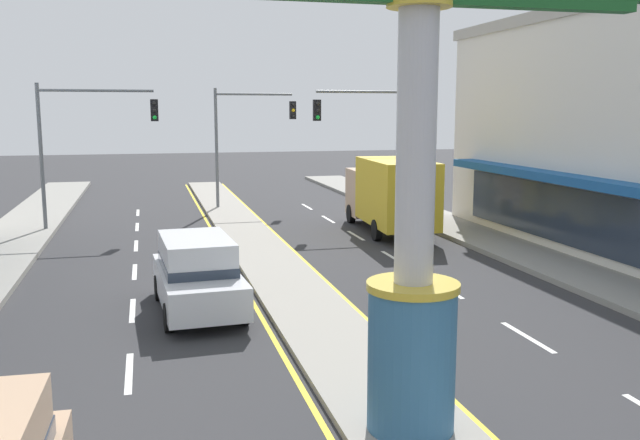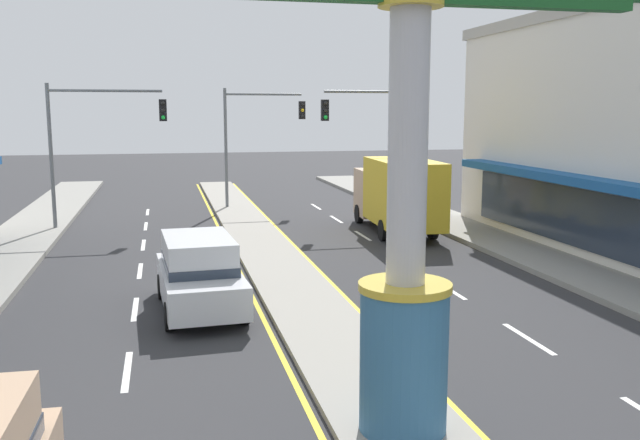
% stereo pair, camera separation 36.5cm
% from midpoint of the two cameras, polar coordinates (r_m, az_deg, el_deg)
% --- Properties ---
extents(median_strip, '(2.14, 52.00, 0.14)m').
position_cam_midpoint_polar(median_strip, '(23.08, -4.64, -3.51)').
color(median_strip, gray).
rests_on(median_strip, ground).
extents(sidewalk_right, '(2.79, 60.00, 0.18)m').
position_cam_midpoint_polar(sidewalk_right, '(24.44, 17.68, -3.17)').
color(sidewalk_right, gray).
rests_on(sidewalk_right, ground).
extents(lane_markings, '(8.88, 52.00, 0.01)m').
position_cam_midpoint_polar(lane_markings, '(21.80, -4.04, -4.44)').
color(lane_markings, silver).
rests_on(lane_markings, ground).
extents(district_sign, '(7.66, 1.44, 8.04)m').
position_cam_midpoint_polar(district_sign, '(10.34, 6.90, 3.04)').
color(district_sign, '#33668C').
rests_on(district_sign, median_strip).
extents(traffic_light_left_side, '(4.86, 0.46, 6.20)m').
position_cam_midpoint_polar(traffic_light_left_side, '(30.54, -19.24, 7.00)').
color(traffic_light_left_side, slate).
rests_on(traffic_light_left_side, ground).
extents(traffic_light_right_side, '(4.86, 0.46, 6.20)m').
position_cam_midpoint_polar(traffic_light_right_side, '(31.28, 4.49, 7.51)').
color(traffic_light_right_side, slate).
rests_on(traffic_light_right_side, ground).
extents(traffic_light_median_far, '(4.20, 0.46, 6.20)m').
position_cam_midpoint_polar(traffic_light_median_far, '(35.84, -6.48, 7.59)').
color(traffic_light_median_far, slate).
rests_on(traffic_light_median_far, ground).
extents(box_truck_near_right_lane, '(2.53, 7.00, 3.12)m').
position_cam_midpoint_polar(box_truck_near_right_lane, '(28.79, 5.45, 2.26)').
color(box_truck_near_right_lane, tan).
rests_on(box_truck_near_right_lane, ground).
extents(suv_mid_left_lane, '(2.17, 4.70, 1.90)m').
position_cam_midpoint_polar(suv_mid_left_lane, '(17.88, -10.71, -4.36)').
color(suv_mid_left_lane, silver).
rests_on(suv_mid_left_lane, ground).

